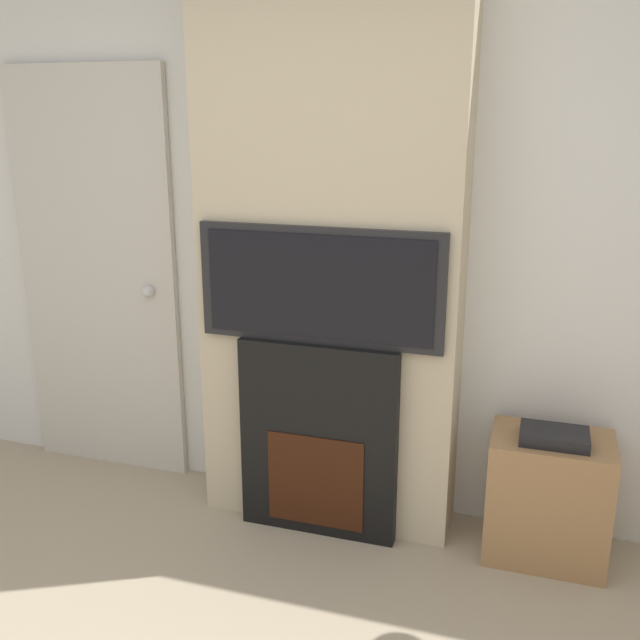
{
  "coord_description": "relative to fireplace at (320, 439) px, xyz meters",
  "views": [
    {
      "loc": [
        0.88,
        -1.11,
        1.87
      ],
      "look_at": [
        0.0,
        1.69,
        1.01
      ],
      "focal_mm": 40.0,
      "sensor_mm": 36.0,
      "label": 1
    }
  ],
  "objects": [
    {
      "name": "fireplace",
      "position": [
        0.0,
        0.0,
        0.0
      ],
      "size": [
        0.72,
        0.15,
        0.91
      ],
      "color": "black",
      "rests_on": "ground_plane"
    },
    {
      "name": "chimney_breast",
      "position": [
        0.0,
        0.15,
        0.9
      ],
      "size": [
        1.16,
        0.31,
        2.7
      ],
      "color": "#BCAD8E",
      "rests_on": "ground_plane"
    },
    {
      "name": "television",
      "position": [
        0.0,
        -0.0,
        0.71
      ],
      "size": [
        1.07,
        0.07,
        0.51
      ],
      "color": "black",
      "rests_on": "fireplace"
    },
    {
      "name": "entry_door",
      "position": [
        -1.29,
        0.28,
        0.6
      ],
      "size": [
        0.9,
        0.09,
        2.09
      ],
      "color": "#BCB7AD",
      "rests_on": "ground_plane"
    },
    {
      "name": "media_stand",
      "position": [
        1.0,
        0.09,
        -0.16
      ],
      "size": [
        0.5,
        0.35,
        0.61
      ],
      "color": "#997047",
      "rests_on": "ground_plane"
    },
    {
      "name": "wall_back",
      "position": [
        0.0,
        0.34,
        0.9
      ],
      "size": [
        6.0,
        0.06,
        2.7
      ],
      "color": "silver",
      "rests_on": "ground_plane"
    }
  ]
}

